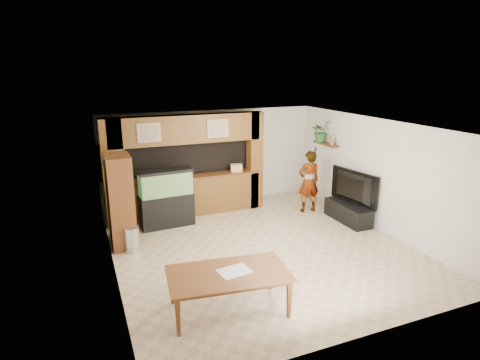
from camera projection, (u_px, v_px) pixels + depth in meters
name	position (u px, v px, depth m)	size (l,w,h in m)	color
floor	(261.00, 247.00, 8.61)	(6.50, 6.50, 0.00)	tan
ceiling	(263.00, 126.00, 7.90)	(6.50, 6.50, 0.00)	white
wall_back	(212.00, 157.00, 11.14)	(6.00, 6.00, 0.00)	beige
wall_left	(110.00, 208.00, 7.15)	(6.50, 6.50, 0.00)	beige
wall_right	(378.00, 175.00, 9.35)	(6.50, 6.50, 0.00)	beige
partition	(184.00, 165.00, 10.25)	(4.20, 0.99, 2.60)	brown
wall_clock	(104.00, 163.00, 7.89)	(0.05, 0.25, 0.25)	black
wall_shelf	(326.00, 144.00, 10.92)	(0.25, 0.90, 0.04)	brown
pantry_cabinet	(121.00, 201.00, 8.45)	(0.50, 0.81, 1.99)	brown
trash_can	(132.00, 240.00, 8.30)	(0.30, 0.30, 0.55)	#B2B2B7
aquarium	(166.00, 199.00, 9.57)	(1.26, 0.47, 1.40)	black
tv_stand	(348.00, 212.00, 9.99)	(0.50, 1.35, 0.45)	black
television	(350.00, 188.00, 9.81)	(1.45, 0.19, 0.84)	black
photo_frame	(332.00, 141.00, 10.65)	(0.03, 0.17, 0.22)	tan
potted_plant	(321.00, 131.00, 11.02)	(0.53, 0.46, 0.59)	#245B27
person	(309.00, 182.00, 10.51)	(0.60, 0.39, 1.65)	#9B8255
microphone	(315.00, 150.00, 10.15)	(0.04, 0.04, 0.16)	black
dining_table	(229.00, 293.00, 6.25)	(1.88, 1.05, 0.66)	brown
newspaper_a	(234.00, 271.00, 6.24)	(0.49, 0.36, 0.01)	silver
counter_box	(236.00, 168.00, 10.63)	(0.30, 0.20, 0.20)	tan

